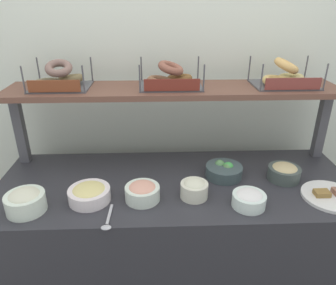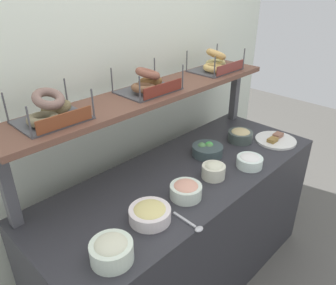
# 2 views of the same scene
# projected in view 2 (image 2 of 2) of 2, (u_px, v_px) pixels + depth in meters

# --- Properties ---
(ground_plane) EXTENTS (8.00, 8.00, 0.00)m
(ground_plane) POSITION_uv_depth(u_px,v_px,m) (183.00, 277.00, 2.28)
(ground_plane) COLOR #595651
(back_wall) EXTENTS (3.04, 0.06, 2.40)m
(back_wall) POSITION_uv_depth(u_px,v_px,m) (122.00, 93.00, 2.07)
(back_wall) COLOR silver
(back_wall) RESTS_ON ground_plane
(deli_counter) EXTENTS (1.84, 0.70, 0.85)m
(deli_counter) POSITION_uv_depth(u_px,v_px,m) (184.00, 230.00, 2.08)
(deli_counter) COLOR #2D2D33
(deli_counter) RESTS_ON ground_plane
(shelf_riser_left) EXTENTS (0.05, 0.05, 0.40)m
(shelf_riser_left) POSITION_uv_depth(u_px,v_px,m) (7.00, 188.00, 1.41)
(shelf_riser_left) COLOR #4C4C51
(shelf_riser_left) RESTS_ON deli_counter
(shelf_riser_right) EXTENTS (0.05, 0.05, 0.40)m
(shelf_riser_right) POSITION_uv_depth(u_px,v_px,m) (235.00, 94.00, 2.51)
(shelf_riser_right) COLOR #4C4C51
(shelf_riser_right) RESTS_ON deli_counter
(upper_shelf) EXTENTS (1.80, 0.32, 0.03)m
(upper_shelf) POSITION_uv_depth(u_px,v_px,m) (152.00, 93.00, 1.86)
(upper_shelf) COLOR brown
(upper_shelf) RESTS_ON shelf_riser_left
(bowl_potato_salad) EXTENTS (0.13, 0.13, 0.10)m
(bowl_potato_salad) POSITION_uv_depth(u_px,v_px,m) (214.00, 170.00, 1.83)
(bowl_potato_salad) COLOR silver
(bowl_potato_salad) RESTS_ON deli_counter
(bowl_scallion_spread) EXTENTS (0.17, 0.17, 0.11)m
(bowl_scallion_spread) POSITION_uv_depth(u_px,v_px,m) (111.00, 250.00, 1.29)
(bowl_scallion_spread) COLOR white
(bowl_scallion_spread) RESTS_ON deli_counter
(bowl_cream_cheese) EXTENTS (0.15, 0.15, 0.08)m
(bowl_cream_cheese) POSITION_uv_depth(u_px,v_px,m) (250.00, 161.00, 1.94)
(bowl_cream_cheese) COLOR white
(bowl_cream_cheese) RESTS_ON deli_counter
(bowl_lox_spread) EXTENTS (0.16, 0.16, 0.09)m
(bowl_lox_spread) POSITION_uv_depth(u_px,v_px,m) (186.00, 190.00, 1.67)
(bowl_lox_spread) COLOR white
(bowl_lox_spread) RESTS_ON deli_counter
(bowl_veggie_mix) EXTENTS (0.19, 0.19, 0.08)m
(bowl_veggie_mix) POSITION_uv_depth(u_px,v_px,m) (207.00, 150.00, 2.07)
(bowl_veggie_mix) COLOR #3E4F51
(bowl_veggie_mix) RESTS_ON deli_counter
(bowl_hummus) EXTENTS (0.17, 0.17, 0.09)m
(bowl_hummus) POSITION_uv_depth(u_px,v_px,m) (240.00, 135.00, 2.23)
(bowl_hummus) COLOR #444F4A
(bowl_hummus) RESTS_ON deli_counter
(bowl_egg_salad) EXTENTS (0.20, 0.20, 0.08)m
(bowl_egg_salad) POSITION_uv_depth(u_px,v_px,m) (150.00, 213.00, 1.51)
(bowl_egg_salad) COLOR white
(bowl_egg_salad) RESTS_ON deli_counter
(serving_plate_white) EXTENTS (0.27, 0.27, 0.04)m
(serving_plate_white) POSITION_uv_depth(u_px,v_px,m) (276.00, 140.00, 2.24)
(serving_plate_white) COLOR white
(serving_plate_white) RESTS_ON deli_counter
(serving_spoon_near_plate) EXTENTS (0.04, 0.18, 0.01)m
(serving_spoon_near_plate) POSITION_uv_depth(u_px,v_px,m) (192.00, 225.00, 1.49)
(serving_spoon_near_plate) COLOR #B7B7BC
(serving_spoon_near_plate) RESTS_ON deli_counter
(bagel_basket_poppy) EXTENTS (0.31, 0.27, 0.15)m
(bagel_basket_poppy) POSITION_uv_depth(u_px,v_px,m) (51.00, 111.00, 1.46)
(bagel_basket_poppy) COLOR #4C4C51
(bagel_basket_poppy) RESTS_ON upper_shelf
(bagel_basket_cinnamon_raisin) EXTENTS (0.33, 0.26, 0.14)m
(bagel_basket_cinnamon_raisin) POSITION_uv_depth(u_px,v_px,m) (148.00, 83.00, 1.83)
(bagel_basket_cinnamon_raisin) COLOR #4C4C51
(bagel_basket_cinnamon_raisin) RESTS_ON upper_shelf
(bagel_basket_plain) EXTENTS (0.34, 0.26, 0.16)m
(bagel_basket_plain) POSITION_uv_depth(u_px,v_px,m) (216.00, 64.00, 2.22)
(bagel_basket_plain) COLOR #4C4C51
(bagel_basket_plain) RESTS_ON upper_shelf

